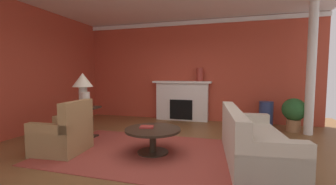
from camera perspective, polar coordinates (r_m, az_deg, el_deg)
ground_plane at (r=4.38m, az=-1.70°, el=-14.27°), size 8.83×8.83×0.00m
wall_fireplace at (r=7.04m, az=5.73°, el=5.54°), size 7.39×0.12×3.07m
wall_window at (r=6.35m, az=-32.11°, el=4.97°), size 0.12×6.43×3.07m
crown_moulding at (r=7.13m, az=5.70°, el=17.32°), size 7.39×0.08×0.12m
area_rug at (r=4.18m, az=-3.88°, el=-15.10°), size 3.80×2.30×0.01m
fireplace at (r=6.92m, az=3.58°, el=-2.38°), size 1.80×0.35×1.22m
sofa at (r=4.00m, az=20.62°, el=-11.94°), size 1.13×2.19×0.85m
armchair_near_window at (r=4.53m, az=-25.09°, el=-10.01°), size 0.86×0.86×0.95m
coffee_table at (r=4.08m, az=-3.90°, el=-10.75°), size 1.00×1.00×0.45m
side_table at (r=5.33m, az=-20.71°, el=-6.69°), size 0.56×0.56×0.70m
table_lamp at (r=5.23m, az=-20.96°, el=2.21°), size 0.44×0.44×0.75m
vase_tall_corner at (r=6.56m, az=23.74°, el=-5.16°), size 0.36×0.36×0.70m
vase_on_side_table at (r=5.07m, az=-20.31°, el=-1.83°), size 0.18×0.18×0.34m
vase_mantel_right at (r=6.72m, az=8.12°, el=4.54°), size 0.19×0.19×0.39m
book_red_cover at (r=4.12m, az=-5.45°, el=-8.76°), size 0.28×0.24×0.03m
potted_plant at (r=6.38m, az=29.48°, el=-4.33°), size 0.56×0.56×0.83m
column_white at (r=6.17m, az=32.75°, el=4.98°), size 0.20×0.20×3.07m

